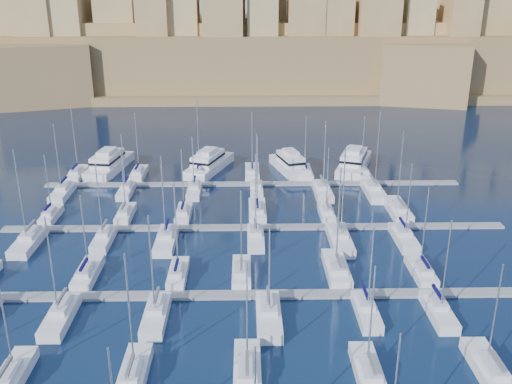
{
  "coord_description": "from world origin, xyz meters",
  "views": [
    {
      "loc": [
        -1.3,
        -77.68,
        38.85
      ],
      "look_at": [
        0.22,
        6.0,
        8.0
      ],
      "focal_mm": 40.0,
      "sensor_mm": 36.0,
      "label": 1
    }
  ],
  "objects_px": {
    "motor_yacht_d": "(354,162)",
    "motor_yacht_a": "(109,163)",
    "sailboat_4": "(368,372)",
    "motor_yacht_b": "(209,163)",
    "sailboat_2": "(134,374)",
    "motor_yacht_c": "(290,164)"
  },
  "relations": [
    {
      "from": "sailboat_2",
      "to": "motor_yacht_c",
      "type": "height_order",
      "value": "sailboat_2"
    },
    {
      "from": "sailboat_4",
      "to": "sailboat_2",
      "type": "bearing_deg",
      "value": 179.8
    },
    {
      "from": "sailboat_2",
      "to": "sailboat_4",
      "type": "relative_size",
      "value": 1.12
    },
    {
      "from": "motor_yacht_a",
      "to": "sailboat_4",
      "type": "bearing_deg",
      "value": -58.88
    },
    {
      "from": "sailboat_4",
      "to": "motor_yacht_c",
      "type": "distance_m",
      "value": 69.39
    },
    {
      "from": "sailboat_4",
      "to": "motor_yacht_a",
      "type": "relative_size",
      "value": 0.73
    },
    {
      "from": "motor_yacht_d",
      "to": "sailboat_2",
      "type": "bearing_deg",
      "value": -116.73
    },
    {
      "from": "motor_yacht_d",
      "to": "sailboat_4",
      "type": "bearing_deg",
      "value": -99.0
    },
    {
      "from": "motor_yacht_b",
      "to": "motor_yacht_a",
      "type": "bearing_deg",
      "value": 179.37
    },
    {
      "from": "sailboat_2",
      "to": "motor_yacht_d",
      "type": "relative_size",
      "value": 0.79
    },
    {
      "from": "sailboat_4",
      "to": "motor_yacht_b",
      "type": "distance_m",
      "value": 73.37
    },
    {
      "from": "sailboat_2",
      "to": "motor_yacht_c",
      "type": "xyz_separation_m",
      "value": [
        21.31,
        69.23,
        0.98
      ]
    },
    {
      "from": "motor_yacht_d",
      "to": "motor_yacht_a",
      "type": "bearing_deg",
      "value": -179.82
    },
    {
      "from": "motor_yacht_a",
      "to": "motor_yacht_c",
      "type": "relative_size",
      "value": 1.17
    },
    {
      "from": "sailboat_2",
      "to": "motor_yacht_b",
      "type": "xyz_separation_m",
      "value": [
        3.63,
        70.28,
        0.98
      ]
    },
    {
      "from": "motor_yacht_a",
      "to": "motor_yacht_b",
      "type": "xyz_separation_m",
      "value": [
        21.87,
        -0.24,
        0.0
      ]
    },
    {
      "from": "motor_yacht_b",
      "to": "motor_yacht_d",
      "type": "xyz_separation_m",
      "value": [
        31.96,
        0.41,
        0.0
      ]
    },
    {
      "from": "motor_yacht_b",
      "to": "sailboat_4",
      "type": "bearing_deg",
      "value": -73.57
    },
    {
      "from": "motor_yacht_c",
      "to": "motor_yacht_d",
      "type": "distance_m",
      "value": 14.36
    },
    {
      "from": "motor_yacht_a",
      "to": "motor_yacht_c",
      "type": "distance_m",
      "value": 39.57
    },
    {
      "from": "sailboat_4",
      "to": "motor_yacht_b",
      "type": "relative_size",
      "value": 0.74
    },
    {
      "from": "sailboat_2",
      "to": "motor_yacht_d",
      "type": "distance_m",
      "value": 79.15
    }
  ]
}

